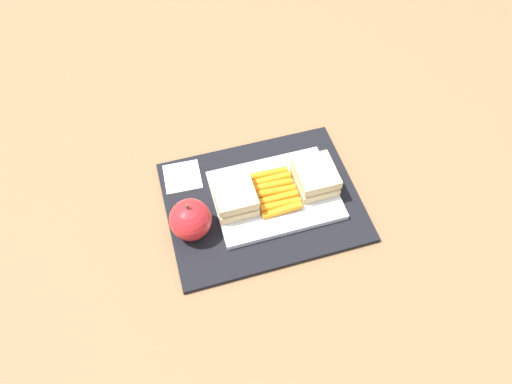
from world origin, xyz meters
TOP-DOWN VIEW (x-y plane):
  - ground_plane at (0.00, 0.00)m, footprint 2.40×2.40m
  - lunchbag_mat at (0.00, 0.00)m, footprint 0.36×0.28m
  - food_tray at (-0.03, 0.00)m, footprint 0.23×0.17m
  - sandwich_half_left at (-0.10, 0.00)m, footprint 0.07×0.08m
  - sandwich_half_right at (0.05, 0.00)m, footprint 0.07×0.08m
  - carrot_sticks_bundle at (-0.03, 0.00)m, footprint 0.08×0.10m
  - apple at (0.14, 0.03)m, footprint 0.08×0.08m
  - paper_napkin at (0.14, -0.09)m, footprint 0.07×0.07m

SIDE VIEW (x-z plane):
  - ground_plane at x=0.00m, z-range 0.00..0.00m
  - lunchbag_mat at x=0.00m, z-range 0.00..0.01m
  - paper_napkin at x=0.14m, z-range 0.01..0.01m
  - food_tray at x=-0.03m, z-range 0.01..0.02m
  - carrot_sticks_bundle at x=-0.03m, z-range 0.02..0.04m
  - sandwich_half_left at x=-0.10m, z-range 0.02..0.07m
  - sandwich_half_right at x=0.05m, z-range 0.02..0.07m
  - apple at x=0.14m, z-range 0.00..0.09m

